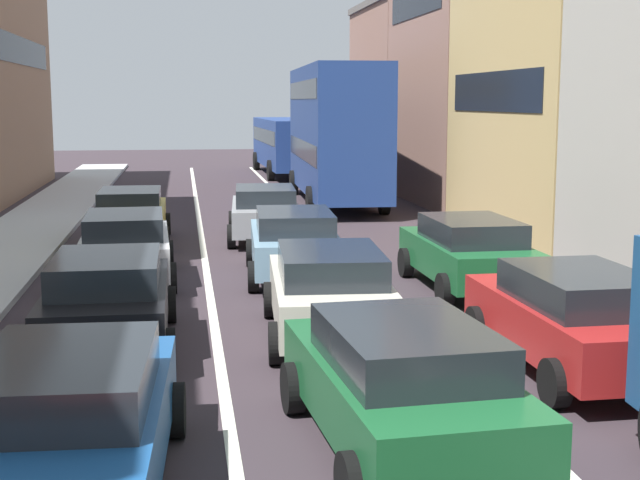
# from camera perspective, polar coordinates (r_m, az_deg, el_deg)

# --- Properties ---
(lane_stripe_left) EXTENTS (0.16, 60.00, 0.01)m
(lane_stripe_left) POSITION_cam_1_polar(r_m,az_deg,el_deg) (22.57, -7.34, -1.02)
(lane_stripe_left) COLOR silver
(lane_stripe_left) RESTS_ON ground
(lane_stripe_right) EXTENTS (0.16, 60.00, 0.01)m
(lane_stripe_right) POSITION_cam_1_polar(r_m,az_deg,el_deg) (22.90, 1.19, -0.81)
(lane_stripe_right) COLOR silver
(lane_stripe_right) RESTS_ON ground
(building_row_right) EXTENTS (7.20, 43.90, 13.80)m
(building_row_right) POSITION_cam_1_polar(r_m,az_deg,el_deg) (26.58, 18.80, 12.18)
(building_row_right) COLOR #936B5B
(building_row_right) RESTS_ON ground
(sedan_centre_lane_second) EXTENTS (2.30, 4.41, 1.49)m
(sedan_centre_lane_second) POSITION_cam_1_polar(r_m,az_deg,el_deg) (9.95, 5.22, -9.00)
(sedan_centre_lane_second) COLOR #19592D
(sedan_centre_lane_second) RESTS_ON ground
(wagon_left_lane_second) EXTENTS (2.22, 4.38, 1.49)m
(wagon_left_lane_second) POSITION_cam_1_polar(r_m,az_deg,el_deg) (9.16, -15.59, -10.89)
(wagon_left_lane_second) COLOR #194C8C
(wagon_left_lane_second) RESTS_ON ground
(hatchback_centre_lane_third) EXTENTS (2.29, 4.41, 1.49)m
(hatchback_centre_lane_third) POSITION_cam_1_polar(r_m,az_deg,el_deg) (14.58, 0.60, -3.21)
(hatchback_centre_lane_third) COLOR beige
(hatchback_centre_lane_third) RESTS_ON ground
(sedan_left_lane_third) EXTENTS (2.07, 4.31, 1.49)m
(sedan_left_lane_third) POSITION_cam_1_polar(r_m,az_deg,el_deg) (14.38, -13.28, -3.61)
(sedan_left_lane_third) COLOR black
(sedan_left_lane_third) RESTS_ON ground
(coupe_centre_lane_fourth) EXTENTS (2.27, 4.40, 1.49)m
(coupe_centre_lane_fourth) POSITION_cam_1_polar(r_m,az_deg,el_deg) (19.56, -1.65, -0.12)
(coupe_centre_lane_fourth) COLOR #759EB7
(coupe_centre_lane_fourth) RESTS_ON ground
(sedan_left_lane_fourth) EXTENTS (2.17, 4.35, 1.49)m
(sedan_left_lane_fourth) POSITION_cam_1_polar(r_m,az_deg,el_deg) (19.57, -12.23, -0.31)
(sedan_left_lane_fourth) COLOR silver
(sedan_left_lane_fourth) RESTS_ON ground
(sedan_centre_lane_fifth) EXTENTS (2.29, 4.41, 1.49)m
(sedan_centre_lane_fifth) POSITION_cam_1_polar(r_m,az_deg,el_deg) (24.97, -3.50, 1.82)
(sedan_centre_lane_fifth) COLOR gray
(sedan_centre_lane_fifth) RESTS_ON ground
(sedan_left_lane_fifth) EXTENTS (2.07, 4.31, 1.49)m
(sedan_left_lane_fifth) POSITION_cam_1_polar(r_m,az_deg,el_deg) (24.77, -11.90, 1.58)
(sedan_left_lane_fifth) COLOR #B29319
(sedan_left_lane_fifth) RESTS_ON ground
(sedan_right_lane_behind_truck) EXTENTS (2.11, 4.32, 1.49)m
(sedan_right_lane_behind_truck) POSITION_cam_1_polar(r_m,az_deg,el_deg) (13.31, 15.89, -4.72)
(sedan_right_lane_behind_truck) COLOR #A51E1E
(sedan_right_lane_behind_truck) RESTS_ON ground
(wagon_right_lane_far) EXTENTS (2.09, 4.31, 1.49)m
(wagon_right_lane_far) POSITION_cam_1_polar(r_m,az_deg,el_deg) (18.59, 9.39, -0.71)
(wagon_right_lane_far) COLOR #19592D
(wagon_right_lane_far) RESTS_ON ground
(bus_mid_queue_primary) EXTENTS (3.09, 10.58, 5.06)m
(bus_mid_queue_primary) POSITION_cam_1_polar(r_m,az_deg,el_deg) (33.43, 1.01, 7.10)
(bus_mid_queue_primary) COLOR navy
(bus_mid_queue_primary) RESTS_ON ground
(bus_far_queue_secondary) EXTENTS (2.96, 10.55, 2.90)m
(bus_far_queue_secondary) POSITION_cam_1_polar(r_m,az_deg,el_deg) (46.87, -2.08, 6.28)
(bus_far_queue_secondary) COLOR navy
(bus_far_queue_secondary) RESTS_ON ground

